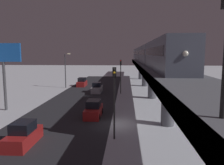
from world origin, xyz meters
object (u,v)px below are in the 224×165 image
at_px(sedan_silver, 97,88).
at_px(traffic_light_mid, 121,72).
at_px(traffic_light_near, 114,93).
at_px(sedan_red, 94,110).
at_px(commercial_billboard, 3,59).
at_px(sedan_red_2, 23,135).
at_px(sedan_red_3, 82,83).
at_px(subway_train, 145,54).

height_order(sedan_silver, traffic_light_mid, traffic_light_mid).
xyz_separation_m(traffic_light_near, traffic_light_mid, (0.00, -22.67, 0.00)).
bearing_deg(sedan_red, commercial_billboard, 169.97).
distance_m(sedan_red_2, traffic_light_mid, 25.73).
distance_m(sedan_red_3, commercial_billboard, 24.19).
bearing_deg(traffic_light_mid, sedan_silver, -13.81).
xyz_separation_m(sedan_red_2, traffic_light_mid, (-7.50, -24.37, 3.40)).
distance_m(sedan_red_2, sedan_silver, 25.68).
bearing_deg(sedan_silver, commercial_billboard, -125.65).
height_order(subway_train, sedan_silver, subway_train).
bearing_deg(sedan_red_2, commercial_billboard, -55.34).
relative_size(sedan_silver, traffic_light_near, 0.68).
height_order(sedan_red_3, commercial_billboard, commercial_billboard).
relative_size(sedan_red_2, sedan_silver, 0.96).
distance_m(sedan_silver, traffic_light_mid, 5.91).
height_order(subway_train, sedan_red, subway_train).
relative_size(sedan_red_3, commercial_billboard, 0.49).
bearing_deg(commercial_billboard, sedan_red, 169.97).
bearing_deg(traffic_light_near, sedan_silver, -78.84).
distance_m(traffic_light_near, traffic_light_mid, 22.67).
height_order(subway_train, traffic_light_mid, subway_train).
relative_size(subway_train, sedan_red, 16.05).
bearing_deg(sedan_red_3, sedan_silver, 119.34).
xyz_separation_m(traffic_light_mid, commercial_billboard, (15.11, 13.36, 2.63)).
xyz_separation_m(subway_train, sedan_silver, (10.14, 11.26, -6.67)).
relative_size(subway_train, traffic_light_mid, 11.57).
bearing_deg(sedan_red_3, sedan_red_2, 93.06).
xyz_separation_m(sedan_silver, traffic_light_mid, (-4.70, 1.16, 3.40)).
bearing_deg(sedan_red, subway_train, 73.38).
bearing_deg(traffic_light_mid, sedan_red_2, 72.90).
bearing_deg(commercial_billboard, sedan_silver, -125.65).
distance_m(sedan_red_3, traffic_light_mid, 13.61).
distance_m(subway_train, traffic_light_near, 35.65).
height_order(sedan_red_2, sedan_red_3, same).
bearing_deg(traffic_light_mid, subway_train, -113.66).
xyz_separation_m(traffic_light_near, commercial_billboard, (15.11, -9.31, 2.63)).
bearing_deg(subway_train, commercial_billboard, 51.43).
height_order(sedan_silver, commercial_billboard, commercial_billboard).
bearing_deg(sedan_red_2, traffic_light_near, -167.20).
bearing_deg(sedan_silver, subway_train, 48.00).
distance_m(sedan_silver, traffic_light_near, 24.52).
relative_size(sedan_red, sedan_silver, 1.07).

